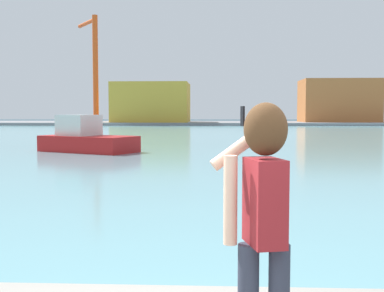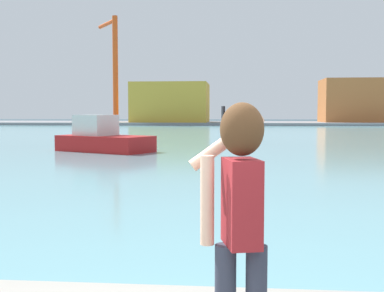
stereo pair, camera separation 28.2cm
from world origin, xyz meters
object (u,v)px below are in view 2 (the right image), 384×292
object	(u,v)px
boat_moored	(103,139)
port_crane	(114,61)
warehouse_right	(360,101)
person_photographer	(239,208)
warehouse_left	(171,103)

from	to	relation	value
boat_moored	port_crane	world-z (taller)	port_crane
warehouse_right	person_photographer	bearing A→B (deg)	-104.24
boat_moored	port_crane	xyz separation A→B (m)	(-14.96, 62.07, 11.15)
person_photographer	port_crane	world-z (taller)	port_crane
warehouse_left	warehouse_right	distance (m)	35.63
person_photographer	warehouse_right	size ratio (longest dim) A/B	0.12
boat_moored	warehouse_left	size ratio (longest dim) A/B	0.45
warehouse_right	port_crane	xyz separation A→B (m)	(-46.10, -4.14, 7.38)
boat_moored	warehouse_left	distance (m)	64.10
person_photographer	port_crane	bearing A→B (deg)	1.21
boat_moored	port_crane	size ratio (longest dim) A/B	0.32
boat_moored	warehouse_right	xyz separation A→B (m)	(31.14, 66.20, 3.77)
person_photographer	warehouse_right	xyz separation A→B (m)	(23.21, 91.45, 2.81)
person_photographer	warehouse_left	bearing A→B (deg)	-5.60
boat_moored	warehouse_right	distance (m)	73.26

